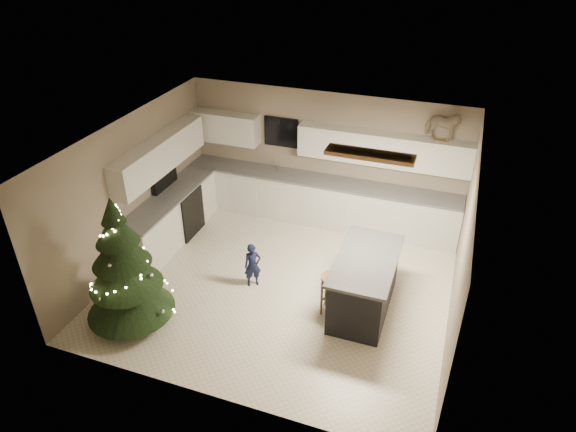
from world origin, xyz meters
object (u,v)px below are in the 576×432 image
at_px(toddler, 253,265).
at_px(rocking_horse, 442,126).
at_px(island, 364,284).
at_px(bar_stool, 332,286).
at_px(christmas_tree, 125,274).

height_order(toddler, rocking_horse, rocking_horse).
bearing_deg(island, bar_stool, -150.73).
xyz_separation_m(island, bar_stool, (-0.45, -0.25, 0.03)).
xyz_separation_m(island, rocking_horse, (0.69, 2.45, 1.80)).
distance_m(bar_stool, rocking_horse, 3.42).
bearing_deg(rocking_horse, toddler, 139.87).
distance_m(christmas_tree, rocking_horse, 5.75).
bearing_deg(bar_stool, toddler, 171.60).
bearing_deg(bar_stool, island, 29.27).
xyz_separation_m(christmas_tree, toddler, (1.41, 1.43, -0.50)).
bearing_deg(bar_stool, christmas_tree, -156.60).
xyz_separation_m(bar_stool, christmas_tree, (-2.83, -1.22, 0.38)).
height_order(christmas_tree, rocking_horse, rocking_horse).
bearing_deg(christmas_tree, toddler, 45.50).
bearing_deg(toddler, bar_stool, -43.88).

